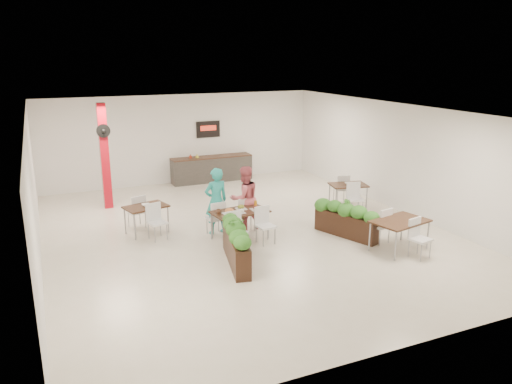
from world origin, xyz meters
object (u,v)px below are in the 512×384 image
Objects in this scene: side_table_b at (348,188)px; side_table_c at (400,225)px; side_table_a at (146,211)px; diner_woman at (245,198)px; main_table at (240,215)px; red_column at (105,155)px; planter_left at (236,241)px; diner_man at (216,201)px; planter_right at (346,218)px; service_counter at (212,168)px.

side_table_c is (-0.81, -3.39, 0.01)m from side_table_b.
diner_woman is at bearing -31.18° from side_table_a.
side_table_b is at bearing 16.00° from main_table.
red_column is 6.02m from planter_left.
planter_right is (2.97, -1.59, -0.39)m from diner_man.
side_table_a is (-1.43, 2.79, 0.09)m from planter_left.
service_counter is 1.79× the size of side_table_c.
side_table_c is (0.65, -1.30, 0.14)m from planter_right.
side_table_c is at bearing -34.59° from main_table.
main_table is 0.80m from diner_man.
side_table_a is (-4.66, 2.32, 0.12)m from planter_right.
planter_right is 1.09× the size of side_table_b.
side_table_b is at bearing -24.04° from red_column.
service_counter is 5.58m from side_table_b.
diner_man is (2.30, -3.50, -0.76)m from red_column.
side_table_b is at bearing -16.90° from side_table_a.
main_table is 0.96× the size of planter_right.
side_table_a is at bearing -169.43° from side_table_b.
side_table_a is at bearing -23.15° from diner_woman.
planter_left is at bearing -171.81° from planter_right.
service_counter is at bearing 100.37° from planter_right.
side_table_c is at bearing -12.08° from planter_left.
side_table_a is at bearing 153.50° from planter_right.
diner_man is at bearing 82.77° from planter_left.
diner_man is 1.86m from side_table_a.
red_column is 4.74m from diner_woman.
planter_left is (-1.06, -2.05, -0.34)m from diner_woman.
diner_woman is 2.33m from planter_left.
diner_woman is at bearing 58.05° from main_table.
service_counter reaches higher than diner_woman.
red_column is 1.91× the size of side_table_b.
side_table_a is (-2.49, 0.74, -0.25)m from diner_woman.
side_table_a is at bearing -126.17° from service_counter.
planter_right reaches higher than side_table_a.
planter_right reaches higher than side_table_c.
diner_woman is 1.04× the size of side_table_c.
planter_right is 5.21m from side_table_a.
diner_woman reaches higher than main_table.
side_table_a is 6.12m from side_table_b.
planter_right reaches higher than side_table_b.
red_column is 8.77m from side_table_c.
side_table_c is (1.92, -8.25, 0.14)m from service_counter.
side_table_c is (5.92, -6.39, -1.01)m from red_column.
side_table_c is at bearing 134.79° from diner_man.
service_counter reaches higher than main_table.
main_table is 3.92m from side_table_c.
diner_man is at bearing 129.02° from side_table_c.
red_column is at bearing -155.00° from service_counter.
diner_man is at bearing -56.72° from red_column.
diner_man is at bearing -6.68° from diner_woman.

